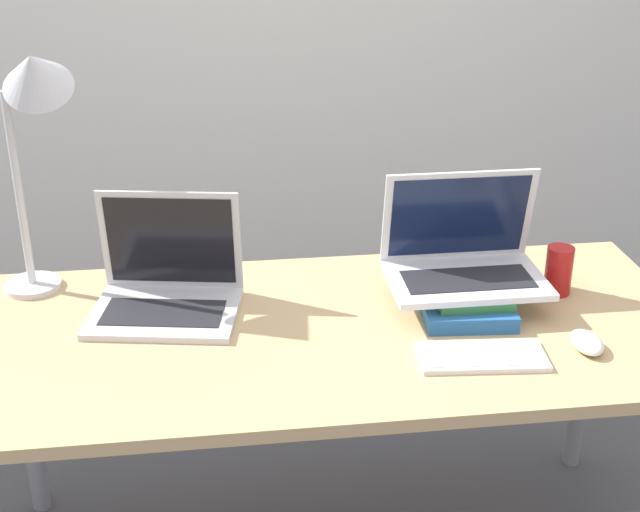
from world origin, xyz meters
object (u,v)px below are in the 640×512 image
book_stack (464,297)px  wireless_keyboard (482,356)px  soda_can (559,270)px  desk_lamp (33,102)px  mouse (587,342)px  laptop_on_books (464,258)px  laptop_left (167,288)px

book_stack → wireless_keyboard: bearing=-96.3°
wireless_keyboard → soda_can: size_ratio=2.31×
book_stack → desk_lamp: bearing=168.1°
wireless_keyboard → soda_can: soda_can is taller
desk_lamp → wireless_keyboard: bearing=-25.2°
mouse → desk_lamp: (-1.18, 0.43, 0.46)m
soda_can → desk_lamp: (-1.22, 0.16, 0.42)m
wireless_keyboard → desk_lamp: desk_lamp is taller
wireless_keyboard → book_stack: bearing=83.7°
laptop_on_books → mouse: size_ratio=3.49×
laptop_left → soda_can: 0.95m
soda_can → desk_lamp: size_ratio=0.19×
book_stack → soda_can: 0.25m
book_stack → mouse: book_stack is taller
mouse → desk_lamp: desk_lamp is taller
soda_can → book_stack: bearing=-169.7°
laptop_left → desk_lamp: size_ratio=0.60×
wireless_keyboard → mouse: bearing=2.8°
wireless_keyboard → desk_lamp: 1.15m
laptop_left → laptop_on_books: size_ratio=1.03×
book_stack → laptop_left: bearing=173.2°
laptop_on_books → mouse: (0.21, -0.27, -0.09)m
laptop_left → book_stack: 0.71m
book_stack → wireless_keyboard: size_ratio=1.04×
laptop_left → mouse: size_ratio=3.58×
laptop_on_books → soda_can: bearing=1.1°
laptop_on_books → wireless_keyboard: laptop_on_books is taller
laptop_left → soda_can: laptop_left is taller
laptop_left → wireless_keyboard: laptop_left is taller
desk_lamp → laptop_on_books: bearing=-9.6°
laptop_on_books → desk_lamp: bearing=170.4°
soda_can → desk_lamp: bearing=172.5°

